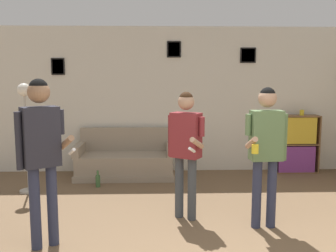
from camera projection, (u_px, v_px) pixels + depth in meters
name	position (u px, v px, depth m)	size (l,w,h in m)	color
wall_back	(185.00, 100.00, 7.03)	(8.53, 0.08, 2.70)	silver
couch	(125.00, 161.00, 6.72)	(1.73, 0.80, 0.85)	gray
bookshelf	(295.00, 144.00, 6.99)	(0.84, 0.30, 1.07)	brown
floor_lamp	(25.00, 117.00, 5.69)	(0.28, 0.28, 1.69)	#ADA89E
person_player_foreground_left	(41.00, 144.00, 3.82)	(0.61, 0.37, 1.77)	#2D334C
person_player_foreground_center	(186.00, 142.00, 4.63)	(0.44, 0.58, 1.61)	#3D4247
person_watcher_holding_cup	(266.00, 143.00, 4.34)	(0.50, 0.43, 1.67)	#2D334C
bottle_on_floor	(98.00, 181.00, 6.09)	(0.08, 0.08, 0.27)	#3D6638
drinking_cup	(302.00, 113.00, 6.91)	(0.08, 0.08, 0.10)	yellow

